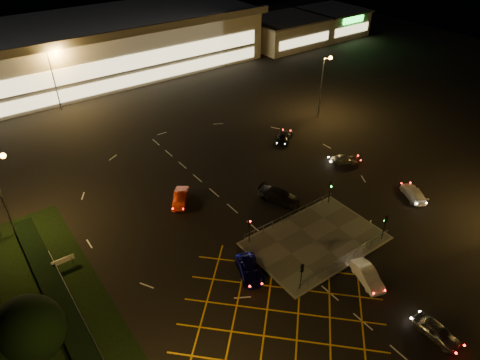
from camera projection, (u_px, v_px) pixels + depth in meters
ground at (289, 238)px, 46.64m from camera, size 180.00×180.00×0.00m
pedestrian_island at (316, 241)px, 46.24m from camera, size 14.00×9.00×0.12m
grass_verge at (1, 328)px, 37.03m from camera, size 18.00×30.00×0.08m
hedge at (58, 298)px, 39.20m from camera, size 2.00×26.00×1.00m
supermarket at (85, 49)px, 85.12m from camera, size 72.00×26.50×10.50m
retail_unit_a at (285, 31)px, 103.32m from camera, size 18.80×14.80×6.35m
retail_unit_b at (332, 21)px, 111.08m from camera, size 14.80×14.80×6.35m
streetlight_nw at (2, 185)px, 43.55m from camera, size 1.78×0.56×10.03m
streetlight_ne at (324, 79)px, 68.22m from camera, size 1.78×0.56×10.03m
streetlight_far_left at (55, 73)px, 70.43m from camera, size 1.78×0.56×10.03m
streetlight_far_right at (243, 31)px, 91.21m from camera, size 1.78×0.56×10.03m
signal_sw at (302, 272)px, 39.36m from camera, size 0.28×0.30×3.15m
signal_se at (385, 223)px, 45.19m from camera, size 0.28×0.30×3.15m
signal_nw at (249, 226)px, 44.70m from camera, size 0.28×0.30×3.15m
signal_ne at (330, 187)px, 50.54m from camera, size 0.28×0.30×3.15m
tree_e at (28, 331)px, 31.40m from camera, size 5.40×5.40×7.35m
car_near_silver at (437, 331)px, 36.02m from camera, size 1.64×4.02×1.37m
car_queue_white at (367, 276)px, 41.18m from camera, size 2.85×4.61×1.43m
car_left_blue at (250, 270)px, 41.94m from camera, size 3.56×4.97×1.26m
car_far_dkgrey at (279, 196)px, 51.84m from camera, size 3.98×5.70×1.53m
car_right_silver at (344, 159)px, 59.23m from camera, size 3.88×3.19×1.24m
car_circ_red at (181, 198)px, 51.57m from camera, size 3.83×4.34×1.42m
car_east_grey at (284, 137)px, 64.57m from camera, size 4.79×4.32×1.24m
car_approach_white at (413, 193)px, 52.52m from camera, size 3.76×4.81×1.30m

